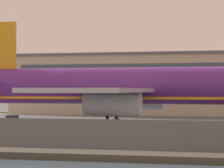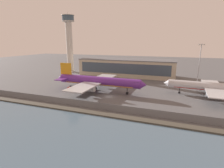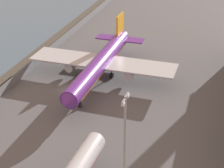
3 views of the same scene
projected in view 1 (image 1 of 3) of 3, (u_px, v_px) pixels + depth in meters
The scene contains 6 objects.
ground_plane at pixel (200, 137), 57.66m from camera, with size 500.00×500.00×0.00m, color #565659.
shoreline_seawall at pixel (182, 158), 37.67m from camera, with size 320.00×3.00×0.50m.
perimeter_fence at pixel (188, 137), 42.07m from camera, with size 280.00×0.10×2.67m.
cargo_jet_purple at pixel (130, 87), 66.22m from camera, with size 49.94×42.73×14.20m.
baggage_tug at pixel (10, 123), 68.63m from camera, with size 2.34×3.49×1.80m.
terminal_building at pixel (184, 84), 113.22m from camera, with size 72.17×21.28×12.67m.
Camera 1 is at (3.44, -58.40, 5.06)m, focal length 85.00 mm.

